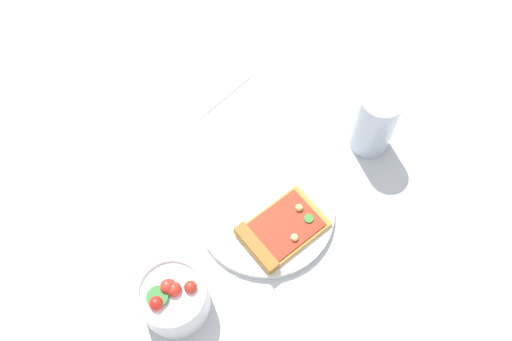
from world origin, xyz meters
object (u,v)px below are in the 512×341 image
salad_bowl (173,298)px  soda_glass (375,123)px  pizza_slice_main (278,232)px  paper_napkin (206,81)px  plate (266,212)px

salad_bowl → soda_glass: (-0.41, 0.10, 0.02)m
pizza_slice_main → paper_napkin: bearing=-123.8°
salad_bowl → paper_napkin: salad_bowl is taller
pizza_slice_main → paper_napkin: pizza_slice_main is taller
soda_glass → pizza_slice_main: bearing=-8.8°
paper_napkin → pizza_slice_main: bearing=56.2°
pizza_slice_main → salad_bowl: size_ratio=1.46×
paper_napkin → soda_glass: bearing=99.2°
plate → soda_glass: soda_glass is taller
pizza_slice_main → paper_napkin: 0.33m
salad_bowl → paper_napkin: size_ratio=0.80×
soda_glass → paper_napkin: (0.05, -0.31, -0.06)m
paper_napkin → salad_bowl: bearing=30.1°
soda_glass → salad_bowl: bearing=-14.2°
pizza_slice_main → salad_bowl: (0.18, -0.07, 0.02)m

